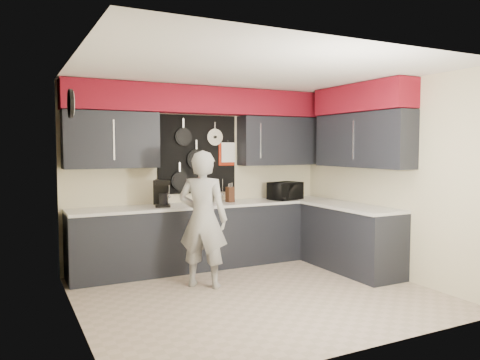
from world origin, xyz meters
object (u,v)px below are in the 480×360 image
utensil_crock (218,197)px  coffee_maker (162,193)px  microwave (285,191)px  person (203,219)px  knife_block (230,195)px

utensil_crock → coffee_maker: 0.89m
microwave → person: bearing=-169.2°
utensil_crock → knife_block: bearing=-19.4°
microwave → person: size_ratio=0.29×
knife_block → coffee_maker: size_ratio=0.61×
knife_block → utensil_crock: 0.19m
microwave → utensil_crock: 1.09m
knife_block → person: person is taller
coffee_maker → person: person is taller
microwave → utensil_crock: (-1.07, 0.15, -0.06)m
utensil_crock → coffee_maker: coffee_maker is taller
utensil_crock → person: bearing=-123.3°
person → microwave: bearing=-115.3°
utensil_crock → microwave: bearing=-8.2°
knife_block → coffee_maker: coffee_maker is taller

